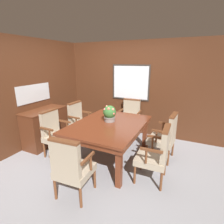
# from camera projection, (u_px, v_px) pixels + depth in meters

# --- Properties ---
(ground_plane) EXTENTS (14.00, 14.00, 0.00)m
(ground_plane) POSITION_uv_depth(u_px,v_px,m) (98.00, 160.00, 3.58)
(ground_plane) COLOR #93969E
(wall_back) EXTENTS (7.20, 0.08, 2.45)m
(wall_back) POSITION_uv_depth(u_px,v_px,m) (129.00, 88.00, 4.75)
(wall_back) COLOR #4C2816
(wall_back) RESTS_ON ground_plane
(wall_left) EXTENTS (0.08, 7.20, 2.45)m
(wall_left) POSITION_uv_depth(u_px,v_px,m) (29.00, 94.00, 3.97)
(wall_left) COLOR #4C2816
(wall_left) RESTS_ON ground_plane
(dining_table) EXTENTS (1.32, 1.73, 0.74)m
(dining_table) POSITION_uv_depth(u_px,v_px,m) (109.00, 128.00, 3.53)
(dining_table) COLOR maroon
(dining_table) RESTS_ON ground_plane
(chair_head_near) EXTENTS (0.56, 0.52, 0.98)m
(chair_head_near) POSITION_uv_depth(u_px,v_px,m) (71.00, 166.00, 2.47)
(chair_head_near) COLOR brown
(chair_head_near) RESTS_ON ground_plane
(chair_left_near) EXTENTS (0.50, 0.55, 0.98)m
(chair_left_near) POSITION_uv_depth(u_px,v_px,m) (55.00, 132.00, 3.66)
(chair_left_near) COLOR brown
(chair_left_near) RESTS_ON ground_plane
(chair_right_far) EXTENTS (0.52, 0.56, 0.98)m
(chair_right_far) POSITION_uv_depth(u_px,v_px,m) (165.00, 136.00, 3.48)
(chair_right_far) COLOR brown
(chair_right_far) RESTS_ON ground_plane
(chair_head_far) EXTENTS (0.56, 0.51, 0.98)m
(chair_head_far) POSITION_uv_depth(u_px,v_px,m) (130.00, 117.00, 4.65)
(chair_head_far) COLOR brown
(chair_head_far) RESTS_ON ground_plane
(chair_right_near) EXTENTS (0.50, 0.55, 0.98)m
(chair_right_near) POSITION_uv_depth(u_px,v_px,m) (156.00, 153.00, 2.82)
(chair_right_near) COLOR brown
(chair_right_near) RESTS_ON ground_plane
(chair_left_far) EXTENTS (0.51, 0.55, 0.98)m
(chair_left_far) POSITION_uv_depth(u_px,v_px,m) (79.00, 121.00, 4.34)
(chair_left_far) COLOR brown
(chair_left_far) RESTS_ON ground_plane
(potted_plant) EXTENTS (0.27, 0.27, 0.34)m
(potted_plant) POSITION_uv_depth(u_px,v_px,m) (110.00, 113.00, 3.58)
(potted_plant) COLOR gray
(potted_plant) RESTS_ON dining_table
(sideboard_cabinet) EXTENTS (0.51, 1.06, 0.86)m
(sideboard_cabinet) POSITION_uv_depth(u_px,v_px,m) (45.00, 127.00, 4.17)
(sideboard_cabinet) COLOR #512816
(sideboard_cabinet) RESTS_ON ground_plane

